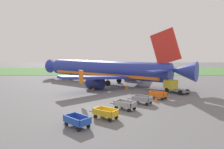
{
  "coord_description": "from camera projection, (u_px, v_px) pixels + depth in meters",
  "views": [
    {
      "loc": [
        1.19,
        -24.26,
        7.04
      ],
      "look_at": [
        1.23,
        13.57,
        2.8
      ],
      "focal_mm": 32.79,
      "sensor_mm": 36.0,
      "label": 1
    }
  ],
  "objects": [
    {
      "name": "ground_plane",
      "position": [
        102.0,
        110.0,
        24.89
      ],
      "size": [
        220.0,
        220.0,
        0.0
      ],
      "primitive_type": "plane",
      "color": "slate"
    },
    {
      "name": "grass_strip",
      "position": [
        109.0,
        71.0,
        74.39
      ],
      "size": [
        220.0,
        28.0,
        0.06
      ],
      "primitive_type": "cube",
      "color": "#518442",
      "rests_on": "ground"
    },
    {
      "name": "airplane",
      "position": [
        108.0,
        70.0,
        44.81
      ],
      "size": [
        33.05,
        28.24,
        11.34
      ],
      "color": "#28389E",
      "rests_on": "ground"
    },
    {
      "name": "baggage_cart_nearest",
      "position": [
        77.0,
        121.0,
        19.09
      ],
      "size": [
        3.1,
        2.97,
        1.07
      ],
      "color": "#234CB2",
      "rests_on": "ground"
    },
    {
      "name": "baggage_cart_second_in_row",
      "position": [
        105.0,
        113.0,
        21.49
      ],
      "size": [
        3.33,
        2.64,
        1.07
      ],
      "color": "gold",
      "rests_on": "ground"
    },
    {
      "name": "baggage_cart_third_in_row",
      "position": [
        125.0,
        105.0,
        24.9
      ],
      "size": [
        3.29,
        2.71,
        1.07
      ],
      "color": "gray",
      "rests_on": "ground"
    },
    {
      "name": "baggage_cart_fourth_in_row",
      "position": [
        142.0,
        99.0,
        27.67
      ],
      "size": [
        3.37,
        2.58,
        1.07
      ],
      "color": "gray",
      "rests_on": "ground"
    },
    {
      "name": "baggage_cart_far_end",
      "position": [
        157.0,
        95.0,
        30.51
      ],
      "size": [
        3.33,
        2.64,
        1.07
      ],
      "color": "orange",
      "rests_on": "ground"
    },
    {
      "name": "service_truck_beside_carts",
      "position": [
        173.0,
        86.0,
        35.59
      ],
      "size": [
        3.93,
        4.72,
        2.1
      ],
      "color": "slate",
      "rests_on": "ground"
    },
    {
      "name": "traffic_cone_near_plane",
      "position": [
        93.0,
        87.0,
        38.23
      ],
      "size": [
        0.57,
        0.57,
        0.75
      ],
      "primitive_type": "cone",
      "color": "orange",
      "rests_on": "ground"
    },
    {
      "name": "traffic_cone_mid_apron",
      "position": [
        126.0,
        87.0,
        38.46
      ],
      "size": [
        0.56,
        0.56,
        0.73
      ],
      "primitive_type": "cone",
      "color": "orange",
      "rests_on": "ground"
    },
    {
      "name": "traffic_cone_by_carts",
      "position": [
        156.0,
        99.0,
        28.64
      ],
      "size": [
        0.55,
        0.55,
        0.73
      ],
      "primitive_type": "cone",
      "color": "orange",
      "rests_on": "ground"
    }
  ]
}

